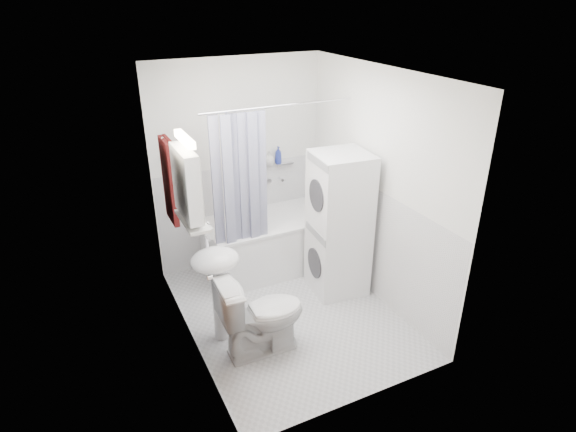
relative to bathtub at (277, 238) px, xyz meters
name	(u,v)px	position (x,y,z in m)	size (l,w,h in m)	color
floor	(289,312)	(-0.30, -0.92, -0.35)	(2.60, 2.60, 0.00)	silver
room_walls	(289,177)	(-0.30, -0.92, 1.13)	(2.60, 2.60, 2.60)	white
wainscot	(276,249)	(-0.30, -0.63, 0.25)	(1.98, 2.58, 2.58)	white
door	(210,278)	(-1.25, -1.47, 0.65)	(0.05, 2.00, 2.00)	brown
bathtub	(277,238)	(0.00, 0.00, 0.00)	(1.69, 0.80, 0.64)	white
tub_spout	(280,179)	(0.20, 0.33, 0.61)	(0.04, 0.04, 0.12)	silver
curtain_rod	(290,105)	(0.00, -0.34, 1.65)	(0.02, 0.02, 1.87)	silver
shower_curtain	(240,185)	(-0.56, -0.34, 0.90)	(0.55, 0.02, 1.45)	#161A4D
sink	(217,274)	(-1.05, -0.98, 0.35)	(0.44, 0.37, 1.04)	white
medicine_cabinet	(187,182)	(-1.21, -0.82, 1.21)	(0.13, 0.50, 0.71)	white
shelf	(192,220)	(-1.19, -0.82, 0.85)	(0.18, 0.54, 0.03)	silver
shower_caddy	(285,164)	(0.25, 0.32, 0.80)	(0.22, 0.06, 0.02)	silver
towel	(169,179)	(-1.24, -0.25, 1.04)	(0.07, 0.35, 0.84)	#4D0E10
washer_dryer	(339,225)	(0.38, -0.73, 0.43)	(0.61, 0.60, 1.56)	white
toilet	(262,315)	(-0.77, -1.32, 0.03)	(0.44, 0.78, 0.77)	white
soap_pump	(209,235)	(-1.01, -0.67, 0.59)	(0.08, 0.17, 0.08)	gray
shelf_bottle	(197,222)	(-1.19, -0.97, 0.89)	(0.07, 0.18, 0.07)	gray
shelf_cup	(188,209)	(-1.19, -0.70, 0.91)	(0.10, 0.09, 0.10)	gray
shampoo_a	(269,160)	(0.05, 0.32, 0.87)	(0.13, 0.17, 0.13)	gray
shampoo_b	(278,160)	(0.17, 0.32, 0.85)	(0.08, 0.21, 0.08)	#253496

